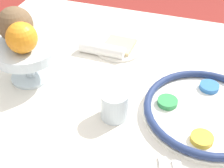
{
  "coord_description": "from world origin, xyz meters",
  "views": [
    {
      "loc": [
        -0.2,
        0.65,
        1.33
      ],
      "look_at": [
        0.01,
        0.03,
        0.79
      ],
      "focal_mm": 50.0,
      "sensor_mm": 36.0,
      "label": 1
    }
  ],
  "objects": [
    {
      "name": "coconut",
      "position": [
        0.3,
        0.01,
        0.91
      ],
      "size": [
        0.1,
        0.1,
        0.1
      ],
      "color": "brown",
      "rests_on": "fruit_stand"
    },
    {
      "name": "fruit_stand",
      "position": [
        0.27,
        0.03,
        0.84
      ],
      "size": [
        0.19,
        0.19,
        0.11
      ],
      "color": "silver",
      "rests_on": "dining_table"
    },
    {
      "name": "cup_near",
      "position": [
        -0.02,
        0.1,
        0.79
      ],
      "size": [
        0.07,
        0.07,
        0.08
      ],
      "color": "silver",
      "rests_on": "dining_table"
    },
    {
      "name": "seder_plate",
      "position": [
        -0.25,
        0.03,
        0.76
      ],
      "size": [
        0.33,
        0.33,
        0.03
      ],
      "color": "white",
      "rests_on": "dining_table"
    },
    {
      "name": "orange_fruit",
      "position": [
        0.25,
        0.05,
        0.9
      ],
      "size": [
        0.08,
        0.08,
        0.08
      ],
      "color": "orange",
      "rests_on": "fruit_stand"
    },
    {
      "name": "bread_plate",
      "position": [
        0.06,
        -0.21,
        0.76
      ],
      "size": [
        0.17,
        0.17,
        0.02
      ],
      "color": "silver",
      "rests_on": "dining_table"
    },
    {
      "name": "napkin_roll",
      "position": [
        0.1,
        -0.15,
        0.77
      ],
      "size": [
        0.16,
        0.04,
        0.04
      ],
      "color": "white",
      "rests_on": "dining_table"
    },
    {
      "name": "dining_table",
      "position": [
        0.0,
        0.0,
        0.37
      ],
      "size": [
        1.13,
        1.01,
        0.75
      ],
      "color": "silver",
      "rests_on": "ground_plane"
    }
  ]
}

